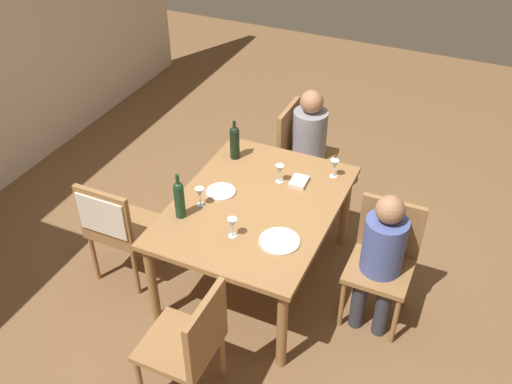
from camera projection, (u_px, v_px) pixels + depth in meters
ground_plane at (256, 277)px, 4.58m from camera, size 10.00×10.00×0.00m
dining_table at (256, 212)px, 4.18m from camera, size 1.50×1.13×0.75m
chair_right_end at (299, 148)px, 5.11m from camera, size 0.44×0.44×0.92m
chair_near at (384, 254)px, 4.01m from camera, size 0.44×0.44×0.92m
chair_far_left at (113, 222)px, 4.20m from camera, size 0.45×0.44×0.92m
chair_left_end at (191, 342)px, 3.41m from camera, size 0.44×0.44×0.92m
person_woman_host at (312, 140)px, 5.01m from camera, size 0.30×0.34×1.12m
person_man_bearded at (382, 253)px, 3.87m from camera, size 0.33×0.29×1.09m
wine_bottle_tall_green at (235, 141)px, 4.52m from camera, size 0.08×0.08×0.33m
wine_bottle_dark_red at (179, 198)px, 3.92m from camera, size 0.07×0.07×0.35m
wine_glass_near_left at (232, 224)px, 3.78m from camera, size 0.07×0.07×0.15m
wine_glass_centre at (200, 193)px, 4.05m from camera, size 0.07×0.07×0.15m
wine_glass_near_right at (334, 165)px, 4.34m from camera, size 0.07×0.07×0.15m
wine_glass_far at (280, 170)px, 4.28m from camera, size 0.07×0.07×0.15m
dinner_plate_host at (221, 192)px, 4.23m from camera, size 0.22×0.22×0.01m
dinner_plate_guest_left at (280, 241)px, 3.79m from camera, size 0.27×0.27×0.01m
folded_napkin at (299, 181)px, 4.32m from camera, size 0.17×0.13×0.03m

